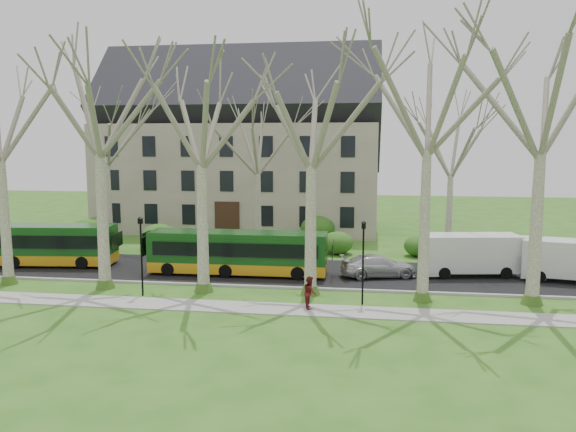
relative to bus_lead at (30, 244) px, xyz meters
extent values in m
plane|color=#305E1A|center=(16.49, -5.06, -1.49)|extent=(120.00, 120.00, 0.00)
cube|color=gray|center=(16.49, -7.56, -1.46)|extent=(70.00, 2.00, 0.06)
cube|color=black|center=(16.49, 0.44, -1.46)|extent=(80.00, 8.00, 0.06)
cube|color=#A5A39E|center=(16.49, -3.56, -1.42)|extent=(80.00, 0.25, 0.14)
cube|color=gray|center=(10.49, 18.94, 3.51)|extent=(26.00, 12.00, 10.00)
cylinder|color=black|center=(10.49, -6.06, 0.51)|extent=(0.10, 0.10, 4.00)
cube|color=black|center=(10.49, -6.06, 2.66)|extent=(0.22, 0.22, 0.30)
cylinder|color=black|center=(22.49, -6.06, 0.51)|extent=(0.10, 0.10, 4.00)
cube|color=black|center=(22.49, -6.06, 2.66)|extent=(0.22, 0.22, 0.30)
ellipsoid|color=#204E16|center=(0.49, 6.94, -0.49)|extent=(2.60, 2.60, 2.00)
ellipsoid|color=#204E16|center=(6.49, 6.94, -0.49)|extent=(2.60, 2.60, 2.00)
ellipsoid|color=#204E16|center=(20.49, 6.94, -0.49)|extent=(2.60, 2.60, 2.00)
ellipsoid|color=#204E16|center=(26.49, 6.94, -0.49)|extent=(2.60, 2.60, 2.00)
ellipsoid|color=#204E16|center=(-1.51, 12.94, -0.49)|extent=(2.60, 2.60, 2.00)
ellipsoid|color=#204E16|center=(18.49, 12.94, -0.49)|extent=(2.60, 2.60, 2.00)
imported|color=#B8B7BC|center=(23.43, -0.07, -0.74)|extent=(5.04, 3.07, 1.36)
imported|color=#571415|center=(19.86, -7.30, -0.61)|extent=(0.81, 0.93, 1.64)
camera|label=1|loc=(22.62, -34.70, 6.93)|focal=35.00mm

